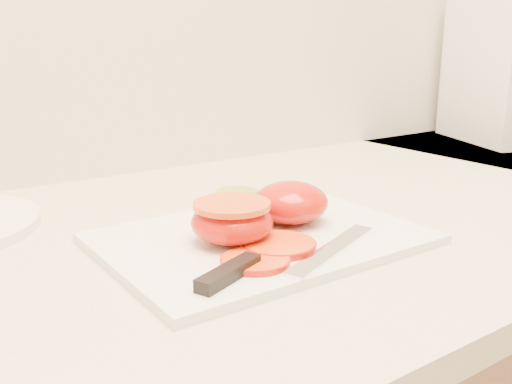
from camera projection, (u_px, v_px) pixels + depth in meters
cutting_board at (261, 238)px, 0.62m from camera, size 0.33×0.24×0.01m
tomato_half_dome at (291, 202)px, 0.65m from camera, size 0.09×0.09×0.05m
tomato_half_cut at (232, 220)px, 0.59m from camera, size 0.09×0.09×0.04m
tomato_slice_0 at (279, 245)px, 0.57m from camera, size 0.07×0.07×0.01m
tomato_slice_1 at (255, 261)px, 0.54m from camera, size 0.06×0.06×0.01m
lettuce_leaf_0 at (245, 203)px, 0.69m from camera, size 0.14×0.14×0.03m
knife at (273, 263)px, 0.53m from camera, size 0.24×0.08×0.01m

